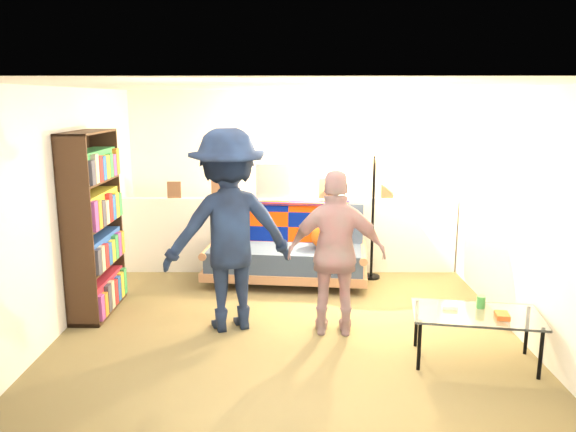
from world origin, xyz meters
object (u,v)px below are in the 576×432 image
object	(u,v)px
person_right	(336,254)
bookshelf	(93,230)
floor_lamp	(375,188)
futon_sofa	(288,250)
person_left	(229,231)
coffee_table	(477,316)

from	to	relation	value
person_right	bookshelf	bearing A→B (deg)	-9.36
bookshelf	person_right	world-z (taller)	bookshelf
floor_lamp	bookshelf	bearing A→B (deg)	-159.57
futon_sofa	person_left	xyz separation A→B (m)	(-0.58, -1.47, 0.60)
futon_sofa	coffee_table	distance (m)	2.80
bookshelf	person_right	xyz separation A→B (m)	(2.55, -0.59, -0.10)
coffee_table	person_left	xyz separation A→B (m)	(-2.24, 0.79, 0.58)
coffee_table	person_right	bearing A→B (deg)	152.09
bookshelf	floor_lamp	world-z (taller)	bookshelf
bookshelf	person_left	xyz separation A→B (m)	(1.49, -0.42, 0.09)
bookshelf	coffee_table	bearing A→B (deg)	-18.00
bookshelf	floor_lamp	bearing A→B (deg)	20.43
bookshelf	coffee_table	world-z (taller)	bookshelf
person_left	coffee_table	bearing A→B (deg)	141.88
coffee_table	person_right	distance (m)	1.39
floor_lamp	coffee_table	bearing A→B (deg)	-76.84
coffee_table	person_right	xyz separation A→B (m)	(-1.18, 0.63, 0.39)
floor_lamp	person_right	xyz separation A→B (m)	(-0.62, -1.77, -0.37)
floor_lamp	person_left	xyz separation A→B (m)	(-1.68, -1.61, -0.17)
bookshelf	person_right	size ratio (longest dim) A/B	1.20
floor_lamp	person_left	size ratio (longest dim) A/B	0.83
futon_sofa	coffee_table	size ratio (longest dim) A/B	1.80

